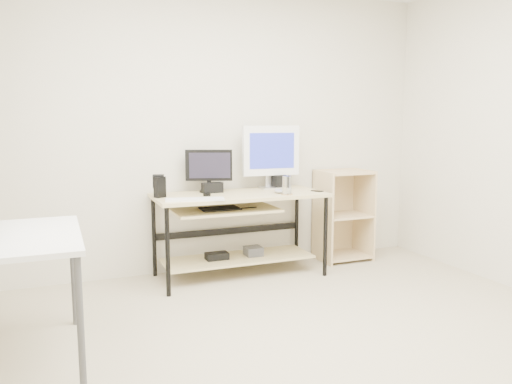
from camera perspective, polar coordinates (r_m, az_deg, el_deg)
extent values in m
cube|color=#B9AB8E|center=(3.17, 9.10, -17.93)|extent=(4.00, 4.00, 0.01)
cube|color=beige|center=(4.67, -3.39, 7.09)|extent=(4.00, 0.01, 2.60)
cube|color=#D1C084|center=(4.40, -1.89, -0.36)|extent=(1.50, 0.65, 0.03)
cube|color=#D1C084|center=(4.32, -3.52, -2.07)|extent=(0.90, 0.49, 0.02)
cube|color=#D1C084|center=(4.56, -2.07, -7.55)|extent=(1.35, 0.46, 0.02)
cube|color=black|center=(4.30, -4.16, -1.90)|extent=(0.33, 0.22, 0.01)
cylinder|color=black|center=(4.34, -0.81, -1.81)|extent=(0.14, 0.01, 0.01)
cube|color=#404043|center=(4.60, -0.31, -6.77)|extent=(0.15, 0.15, 0.08)
cube|color=black|center=(4.49, -4.49, -7.30)|extent=(0.20, 0.12, 0.06)
cylinder|color=black|center=(4.01, -10.06, -6.78)|extent=(0.04, 0.04, 0.72)
cylinder|color=black|center=(4.55, -11.57, -5.03)|extent=(0.04, 0.04, 0.72)
cylinder|color=black|center=(4.51, 7.93, -5.07)|extent=(0.04, 0.04, 0.72)
cylinder|color=black|center=(5.00, 4.67, -3.71)|extent=(0.04, 0.04, 0.72)
cube|color=white|center=(3.10, -24.99, -4.70)|extent=(0.60, 1.00, 0.03)
cylinder|color=#404043|center=(2.76, -19.43, -14.06)|extent=(0.04, 0.04, 0.72)
cylinder|color=#404043|center=(3.63, -20.15, -8.73)|extent=(0.04, 0.04, 0.72)
cube|color=#DEC08A|center=(4.94, 7.59, -2.85)|extent=(0.02, 0.40, 0.90)
cube|color=#DEC08A|center=(5.19, 12.21, -2.43)|extent=(0.02, 0.40, 0.90)
cube|color=#DEC08A|center=(5.22, 8.85, -2.28)|extent=(0.50, 0.02, 0.90)
cube|color=#DEC08A|center=(5.15, 9.85, -7.12)|extent=(0.46, 0.38, 0.02)
cube|color=#DEC08A|center=(5.06, 9.96, -2.63)|extent=(0.46, 0.38, 0.02)
cube|color=#DEC08A|center=(5.00, 10.08, 2.22)|extent=(0.46, 0.38, 0.02)
cylinder|color=black|center=(4.49, -5.37, 0.09)|extent=(0.17, 0.17, 0.02)
cylinder|color=black|center=(4.48, -5.38, 0.75)|extent=(0.04, 0.04, 0.09)
cube|color=black|center=(4.46, -5.41, 3.07)|extent=(0.40, 0.18, 0.28)
cube|color=black|center=(4.44, -5.32, 3.04)|extent=(0.33, 0.13, 0.22)
cube|color=silver|center=(4.71, 1.70, 0.50)|extent=(0.20, 0.18, 0.02)
cylinder|color=silver|center=(4.70, 1.70, 1.26)|extent=(0.05, 0.05, 0.11)
cube|color=white|center=(4.68, 1.72, 4.75)|extent=(0.55, 0.08, 0.46)
cube|color=#2732AD|center=(4.65, 1.87, 4.73)|extent=(0.47, 0.03, 0.37)
cube|color=white|center=(4.04, -7.00, -0.84)|extent=(0.48, 0.23, 0.02)
ellipsoid|color=#ABABB0|center=(4.41, 2.61, 0.12)|extent=(0.07, 0.12, 0.04)
cube|color=black|center=(4.44, -5.01, 0.49)|extent=(0.19, 0.09, 0.09)
cube|color=black|center=(4.29, -11.05, -0.01)|extent=(0.10, 0.10, 0.07)
cube|color=black|center=(4.28, -11.08, 1.21)|extent=(0.11, 0.11, 0.11)
cube|color=black|center=(4.71, 2.66, 1.18)|extent=(0.12, 0.12, 0.13)
cube|color=black|center=(4.22, -10.92, 0.55)|extent=(0.10, 0.09, 0.18)
cylinder|color=black|center=(4.26, -5.64, -0.28)|extent=(0.08, 0.08, 0.03)
cube|color=black|center=(4.55, 7.00, 0.12)|extent=(0.09, 0.12, 0.01)
cylinder|color=#AC844D|center=(4.33, 3.55, -0.26)|extent=(0.13, 0.13, 0.01)
cylinder|color=white|center=(4.32, 3.56, 0.81)|extent=(0.10, 0.10, 0.16)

